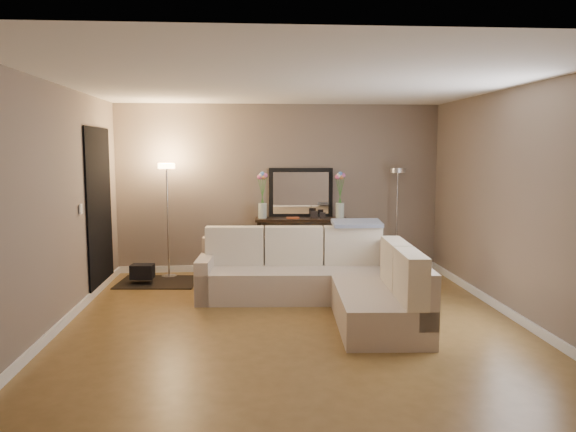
{
  "coord_description": "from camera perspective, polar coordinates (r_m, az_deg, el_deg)",
  "views": [
    {
      "loc": [
        -0.49,
        -5.97,
        1.91
      ],
      "look_at": [
        0.0,
        0.8,
        1.1
      ],
      "focal_mm": 35.0,
      "sensor_mm": 36.0,
      "label": 1
    }
  ],
  "objects": [
    {
      "name": "floor",
      "position": [
        6.28,
        0.53,
        -10.93
      ],
      "size": [
        5.0,
        5.5,
        0.01
      ],
      "primitive_type": "cube",
      "color": "brown",
      "rests_on": "ground"
    },
    {
      "name": "baseboard_right",
      "position": [
        6.92,
        21.8,
        -9.28
      ],
      "size": [
        0.03,
        5.5,
        0.1
      ],
      "primitive_type": "cube",
      "color": "white",
      "rests_on": "ground"
    },
    {
      "name": "wall_right",
      "position": [
        6.7,
        22.46,
        1.07
      ],
      "size": [
        0.02,
        5.5,
        2.6
      ],
      "primitive_type": "cube",
      "color": "#7C6D5F",
      "rests_on": "ground"
    },
    {
      "name": "wall_left",
      "position": [
        6.33,
        -22.74,
        0.75
      ],
      "size": [
        0.02,
        5.5,
        2.6
      ],
      "primitive_type": "cube",
      "color": "#7C6D5F",
      "rests_on": "ground"
    },
    {
      "name": "flower_vase_left",
      "position": [
        8.55,
        -2.61,
        1.69
      ],
      "size": [
        0.16,
        0.14,
        0.74
      ],
      "color": "silver",
      "rests_on": "console_table"
    },
    {
      "name": "wall_back",
      "position": [
        8.76,
        -0.92,
        2.81
      ],
      "size": [
        5.0,
        0.02,
        2.6
      ],
      "primitive_type": "cube",
      "color": "#7C6D5F",
      "rests_on": "ground"
    },
    {
      "name": "sectional_sofa",
      "position": [
        6.91,
        3.88,
        -6.41
      ],
      "size": [
        2.59,
        2.58,
        0.9
      ],
      "color": "beige",
      "rests_on": "floor"
    },
    {
      "name": "floor_lamp_unlit",
      "position": [
        8.81,
        11.03,
        1.71
      ],
      "size": [
        0.23,
        0.23,
        1.62
      ],
      "color": "silver",
      "rests_on": "floor"
    },
    {
      "name": "table_decor",
      "position": [
        8.55,
        1.34,
        -0.18
      ],
      "size": [
        0.59,
        0.14,
        0.14
      ],
      "color": "#C24C22",
      "rests_on": "console_table"
    },
    {
      "name": "wall_front",
      "position": [
        3.3,
        4.46,
        -3.84
      ],
      "size": [
        5.0,
        0.02,
        2.6
      ],
      "primitive_type": "cube",
      "color": "#7C6D5F",
      "rests_on": "ground"
    },
    {
      "name": "ceiling",
      "position": [
        6.03,
        0.56,
        13.43
      ],
      "size": [
        5.0,
        5.5,
        0.01
      ],
      "primitive_type": "cube",
      "color": "white",
      "rests_on": "ground"
    },
    {
      "name": "console_table",
      "position": [
        8.63,
        0.77,
        -2.69
      ],
      "size": [
        1.42,
        0.45,
        0.86
      ],
      "color": "black",
      "rests_on": "floor"
    },
    {
      "name": "switch_plate",
      "position": [
        7.14,
        -20.31,
        0.68
      ],
      "size": [
        0.02,
        0.08,
        0.12
      ],
      "primitive_type": "cube",
      "color": "white",
      "rests_on": "ground"
    },
    {
      "name": "flower_vase_right",
      "position": [
        8.6,
        5.31,
        1.7
      ],
      "size": [
        0.16,
        0.14,
        0.74
      ],
      "color": "silver",
      "rests_on": "console_table"
    },
    {
      "name": "charcoal_rug",
      "position": [
        8.35,
        -13.07,
        -6.55
      ],
      "size": [
        1.17,
        0.92,
        0.01
      ],
      "primitive_type": "cube",
      "rotation": [
        0.0,
        0.0,
        -0.08
      ],
      "color": "black",
      "rests_on": "floor"
    },
    {
      "name": "baseboard_back",
      "position": [
        8.91,
        -0.9,
        -5.25
      ],
      "size": [
        5.0,
        0.03,
        0.1
      ],
      "primitive_type": "cube",
      "color": "white",
      "rests_on": "ground"
    },
    {
      "name": "baseboard_left",
      "position": [
        6.56,
        -22.02,
        -10.17
      ],
      "size": [
        0.03,
        5.5,
        0.1
      ],
      "primitive_type": "cube",
      "color": "white",
      "rests_on": "ground"
    },
    {
      "name": "floor_lamp_lit",
      "position": [
        8.45,
        -12.17,
        1.86
      ],
      "size": [
        0.26,
        0.26,
        1.7
      ],
      "color": "silver",
      "rests_on": "floor"
    },
    {
      "name": "throw_blanket",
      "position": [
        7.46,
        7.0,
        -0.72
      ],
      "size": [
        0.65,
        0.38,
        0.09
      ],
      "primitive_type": "cube",
      "rotation": [
        0.1,
        0.0,
        -0.01
      ],
      "color": "#7F8AA4",
      "rests_on": "sectional_sofa"
    },
    {
      "name": "doorway",
      "position": [
        7.96,
        -18.59,
        0.61
      ],
      "size": [
        0.02,
        1.2,
        2.2
      ],
      "primitive_type": "cube",
      "color": "black",
      "rests_on": "ground"
    },
    {
      "name": "leaning_mirror",
      "position": [
        8.73,
        1.31,
        2.36
      ],
      "size": [
        0.99,
        0.1,
        0.78
      ],
      "color": "black",
      "rests_on": "console_table"
    },
    {
      "name": "black_bag",
      "position": [
        8.26,
        -14.57,
        -5.48
      ],
      "size": [
        0.33,
        0.25,
        0.2
      ],
      "primitive_type": "cube",
      "rotation": [
        0.0,
        0.0,
        -0.08
      ],
      "color": "black",
      "rests_on": "charcoal_rug"
    }
  ]
}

